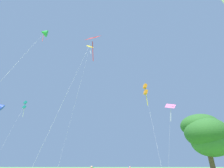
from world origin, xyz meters
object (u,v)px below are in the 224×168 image
at_px(kite_yellow_diamond, 89,50).
at_px(kite_orange_box, 145,90).
at_px(kite_teal_box, 24,105).
at_px(kite_pink_low, 170,109).
at_px(kite_red_high, 92,43).
at_px(tree_left_oak, 205,134).
at_px(kite_green_small, 44,33).

relative_size(kite_yellow_diamond, kite_orange_box, 1.88).
distance_m(kite_yellow_diamond, kite_orange_box, 18.37).
bearing_deg(kite_orange_box, kite_teal_box, 165.04).
bearing_deg(kite_pink_low, kite_red_high, -128.02).
bearing_deg(kite_red_high, tree_left_oak, 26.77).
xyz_separation_m(kite_red_high, kite_pink_low, (16.52, 21.14, -2.50)).
bearing_deg(kite_teal_box, kite_red_high, -47.84).
distance_m(kite_red_high, kite_teal_box, 25.77).
relative_size(kite_yellow_diamond, kite_green_small, 1.86).
distance_m(kite_teal_box, kite_yellow_diamond, 19.83).
relative_size(kite_red_high, kite_pink_low, 1.15).
relative_size(kite_pink_low, tree_left_oak, 1.71).
relative_size(kite_orange_box, tree_left_oak, 1.77).
height_order(kite_red_high, kite_green_small, kite_red_high).
height_order(kite_red_high, kite_pink_low, kite_red_high).
distance_m(kite_yellow_diamond, kite_green_small, 23.10).
relative_size(kite_red_high, kite_teal_box, 1.18).
height_order(kite_teal_box, kite_orange_box, kite_orange_box).
height_order(kite_yellow_diamond, kite_pink_low, kite_yellow_diamond).
height_order(kite_pink_low, tree_left_oak, kite_pink_low).
relative_size(kite_teal_box, kite_pink_low, 0.98).
distance_m(kite_pink_low, kite_orange_box, 11.85).
height_order(kite_red_high, kite_orange_box, kite_red_high).
relative_size(kite_pink_low, kite_orange_box, 0.97).
xyz_separation_m(kite_pink_low, tree_left_oak, (0.18, -12.71, -7.69)).
xyz_separation_m(kite_yellow_diamond, tree_left_oak, (19.75, -8.47, -21.75)).
distance_m(kite_red_high, kite_green_small, 5.92).
bearing_deg(tree_left_oak, kite_orange_box, 154.90).
height_order(kite_yellow_diamond, kite_orange_box, kite_yellow_diamond).
bearing_deg(kite_green_small, kite_orange_box, 45.63).
bearing_deg(kite_orange_box, kite_green_small, -134.37).
relative_size(kite_teal_box, tree_left_oak, 1.67).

